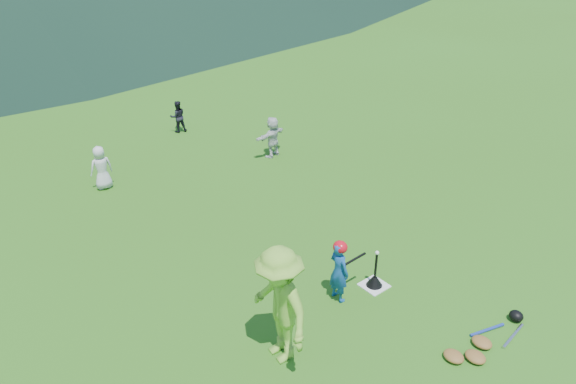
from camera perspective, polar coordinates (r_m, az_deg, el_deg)
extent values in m
plane|color=#2F6216|center=(10.55, 8.73, -9.41)|extent=(120.00, 120.00, 0.00)
cube|color=silver|center=(10.54, 8.73, -9.37)|extent=(0.45, 0.45, 0.02)
sphere|color=white|center=(10.11, 9.04, -6.12)|extent=(0.08, 0.08, 0.08)
imported|color=#154A93|center=(9.84, 5.20, -8.03)|extent=(0.31, 0.45, 1.18)
imported|color=#7DBA36|center=(8.47, -0.88, -11.46)|extent=(0.89, 1.37, 1.99)
imported|color=silver|center=(14.08, -18.44, 2.36)|extent=(0.55, 0.38, 1.08)
imported|color=black|center=(16.89, -11.13, 7.53)|extent=(0.54, 0.47, 0.95)
imported|color=silver|center=(15.00, -1.58, 5.63)|extent=(1.08, 0.53, 1.11)
cone|color=black|center=(10.48, 8.78, -8.94)|extent=(0.30, 0.30, 0.18)
cylinder|color=black|center=(10.28, 8.92, -7.44)|extent=(0.04, 0.04, 0.50)
ellipsoid|color=red|center=(9.54, 5.33, -5.59)|extent=(0.24, 0.26, 0.22)
cylinder|color=black|center=(9.93, 6.60, -6.91)|extent=(0.62, 0.05, 0.07)
ellipsoid|color=olive|center=(9.48, 18.50, -15.60)|extent=(0.28, 0.34, 0.13)
ellipsoid|color=olive|center=(9.76, 19.09, -14.23)|extent=(0.28, 0.34, 0.13)
ellipsoid|color=olive|center=(9.39, 16.48, -15.71)|extent=(0.28, 0.34, 0.13)
cylinder|color=silver|center=(10.09, 21.88, -13.42)|extent=(0.72, 0.15, 0.06)
cylinder|color=#263FA5|center=(10.06, 19.56, -13.06)|extent=(0.67, 0.24, 0.05)
ellipsoid|color=black|center=(10.40, 22.16, -11.59)|extent=(0.22, 0.24, 0.19)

